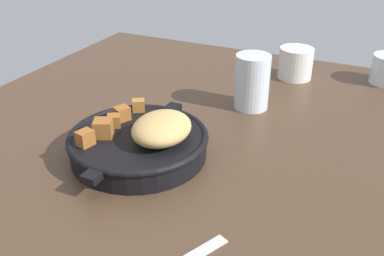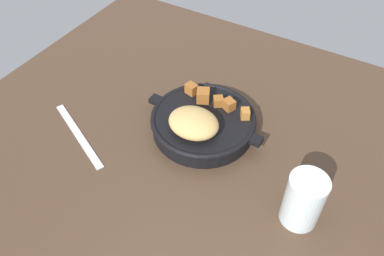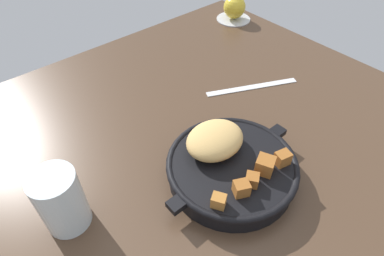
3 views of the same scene
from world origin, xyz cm
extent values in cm
cube|color=#473323|center=(0.00, 0.00, -1.20)|extent=(113.82, 100.66, 2.40)
cylinder|color=black|center=(3.49, -6.40, 1.97)|extent=(22.39, 22.39, 3.94)
torus|color=black|center=(3.49, -6.40, 3.62)|extent=(23.14, 23.14, 1.20)
cube|color=black|center=(15.90, -6.40, 3.35)|extent=(2.64, 2.40, 1.20)
cube|color=black|center=(-8.92, -6.40, 3.35)|extent=(2.64, 2.40, 1.20)
ellipsoid|color=tan|center=(3.38, -1.96, 6.13)|extent=(10.88, 8.97, 4.37)
cube|color=#935623|center=(2.60, -11.57, 4.98)|extent=(2.91, 2.91, 2.09)
cube|color=#935623|center=(-0.33, -11.65, 5.15)|extent=(3.10, 2.97, 2.41)
cube|color=#935623|center=(6.22, -11.13, 5.39)|extent=(3.76, 3.81, 2.89)
cube|color=#935623|center=(9.80, -12.00, 5.18)|extent=(2.88, 2.52, 2.48)
cube|color=#A86B2D|center=(-4.27, -10.94, 5.02)|extent=(2.70, 2.81, 2.17)
cylinder|color=silver|center=(-22.52, 4.31, 5.51)|extent=(6.97, 6.97, 11.01)
cylinder|color=silver|center=(-42.29, 8.43, 3.61)|extent=(7.81, 7.81, 7.23)
camera|label=1|loc=(57.03, 28.67, 39.09)|focal=41.63mm
camera|label=2|loc=(-25.22, 47.78, 64.03)|focal=36.97mm
camera|label=3|loc=(-25.14, -29.11, 47.12)|focal=30.18mm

